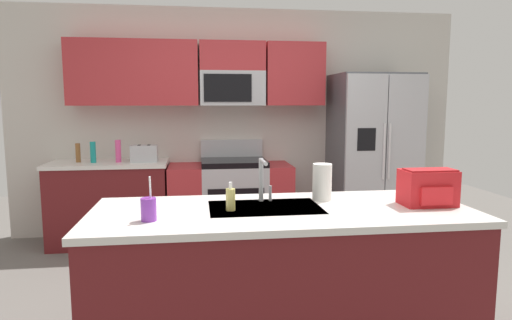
{
  "coord_description": "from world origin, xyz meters",
  "views": [
    {
      "loc": [
        -0.49,
        -3.08,
        1.54
      ],
      "look_at": [
        0.01,
        0.6,
        1.05
      ],
      "focal_mm": 31.03,
      "sensor_mm": 36.0,
      "label": 1
    }
  ],
  "objects_px": {
    "toaster": "(144,153)",
    "bottle_pink": "(118,151)",
    "bottle_teal": "(93,152)",
    "range_oven": "(231,200)",
    "paper_towel_roll": "(322,182)",
    "sink_faucet": "(263,176)",
    "backpack": "(428,187)",
    "pepper_mill": "(78,153)",
    "drink_cup_purple": "(149,209)",
    "refrigerator": "(372,156)",
    "soap_dispenser": "(231,199)"
  },
  "relations": [
    {
      "from": "bottle_pink",
      "to": "paper_towel_roll",
      "type": "bearing_deg",
      "value": -51.67
    },
    {
      "from": "range_oven",
      "to": "paper_towel_roll",
      "type": "height_order",
      "value": "paper_towel_roll"
    },
    {
      "from": "soap_dispenser",
      "to": "paper_towel_roll",
      "type": "xyz_separation_m",
      "value": [
        0.61,
        0.2,
        0.05
      ]
    },
    {
      "from": "drink_cup_purple",
      "to": "bottle_pink",
      "type": "bearing_deg",
      "value": 103.14
    },
    {
      "from": "pepper_mill",
      "to": "drink_cup_purple",
      "type": "relative_size",
      "value": 0.83
    },
    {
      "from": "range_oven",
      "to": "toaster",
      "type": "height_order",
      "value": "range_oven"
    },
    {
      "from": "bottle_teal",
      "to": "bottle_pink",
      "type": "distance_m",
      "value": 0.26
    },
    {
      "from": "bottle_teal",
      "to": "backpack",
      "type": "xyz_separation_m",
      "value": [
        2.51,
        -2.3,
        0.01
      ]
    },
    {
      "from": "toaster",
      "to": "bottle_pink",
      "type": "xyz_separation_m",
      "value": [
        -0.27,
        -0.0,
        0.03
      ]
    },
    {
      "from": "bottle_teal",
      "to": "bottle_pink",
      "type": "xyz_separation_m",
      "value": [
        0.26,
        0.0,
        0.01
      ]
    },
    {
      "from": "toaster",
      "to": "bottle_pink",
      "type": "height_order",
      "value": "bottle_pink"
    },
    {
      "from": "range_oven",
      "to": "toaster",
      "type": "distance_m",
      "value": 1.08
    },
    {
      "from": "bottle_pink",
      "to": "paper_towel_roll",
      "type": "relative_size",
      "value": 0.99
    },
    {
      "from": "sink_faucet",
      "to": "paper_towel_roll",
      "type": "relative_size",
      "value": 1.17
    },
    {
      "from": "drink_cup_purple",
      "to": "backpack",
      "type": "xyz_separation_m",
      "value": [
        1.68,
        0.14,
        0.05
      ]
    },
    {
      "from": "sink_faucet",
      "to": "drink_cup_purple",
      "type": "distance_m",
      "value": 0.78
    },
    {
      "from": "bottle_teal",
      "to": "drink_cup_purple",
      "type": "relative_size",
      "value": 0.91
    },
    {
      "from": "refrigerator",
      "to": "soap_dispenser",
      "type": "bearing_deg",
      "value": -128.65
    },
    {
      "from": "bottle_teal",
      "to": "drink_cup_purple",
      "type": "distance_m",
      "value": 2.58
    },
    {
      "from": "refrigerator",
      "to": "soap_dispenser",
      "type": "distance_m",
      "value": 2.88
    },
    {
      "from": "toaster",
      "to": "paper_towel_roll",
      "type": "xyz_separation_m",
      "value": [
        1.37,
        -2.08,
        0.03
      ]
    },
    {
      "from": "pepper_mill",
      "to": "paper_towel_roll",
      "type": "distance_m",
      "value": 2.96
    },
    {
      "from": "range_oven",
      "to": "toaster",
      "type": "bearing_deg",
      "value": -176.76
    },
    {
      "from": "refrigerator",
      "to": "sink_faucet",
      "type": "relative_size",
      "value": 6.56
    },
    {
      "from": "range_oven",
      "to": "backpack",
      "type": "xyz_separation_m",
      "value": [
        1.05,
        -2.35,
        0.57
      ]
    },
    {
      "from": "pepper_mill",
      "to": "bottle_pink",
      "type": "relative_size",
      "value": 0.85
    },
    {
      "from": "refrigerator",
      "to": "backpack",
      "type": "distance_m",
      "value": 2.36
    },
    {
      "from": "range_oven",
      "to": "refrigerator",
      "type": "bearing_deg",
      "value": -2.53
    },
    {
      "from": "sink_faucet",
      "to": "drink_cup_purple",
      "type": "xyz_separation_m",
      "value": [
        -0.68,
        -0.37,
        -0.1
      ]
    },
    {
      "from": "backpack",
      "to": "soap_dispenser",
      "type": "bearing_deg",
      "value": 178.58
    },
    {
      "from": "bottle_teal",
      "to": "paper_towel_roll",
      "type": "xyz_separation_m",
      "value": [
        1.9,
        -2.07,
        0.01
      ]
    },
    {
      "from": "backpack",
      "to": "bottle_pink",
      "type": "bearing_deg",
      "value": 134.38
    },
    {
      "from": "pepper_mill",
      "to": "backpack",
      "type": "relative_size",
      "value": 0.63
    },
    {
      "from": "refrigerator",
      "to": "paper_towel_roll",
      "type": "height_order",
      "value": "refrigerator"
    },
    {
      "from": "bottle_teal",
      "to": "sink_faucet",
      "type": "distance_m",
      "value": 2.56
    },
    {
      "from": "sink_faucet",
      "to": "drink_cup_purple",
      "type": "relative_size",
      "value": 1.15
    },
    {
      "from": "sink_faucet",
      "to": "drink_cup_purple",
      "type": "height_order",
      "value": "sink_faucet"
    },
    {
      "from": "range_oven",
      "to": "bottle_pink",
      "type": "relative_size",
      "value": 5.71
    },
    {
      "from": "toaster",
      "to": "pepper_mill",
      "type": "bearing_deg",
      "value": 175.88
    },
    {
      "from": "bottle_teal",
      "to": "backpack",
      "type": "relative_size",
      "value": 0.7
    },
    {
      "from": "refrigerator",
      "to": "bottle_pink",
      "type": "xyz_separation_m",
      "value": [
        -2.83,
        0.02,
        0.09
      ]
    },
    {
      "from": "range_oven",
      "to": "refrigerator",
      "type": "relative_size",
      "value": 0.74
    },
    {
      "from": "range_oven",
      "to": "paper_towel_roll",
      "type": "relative_size",
      "value": 5.67
    },
    {
      "from": "refrigerator",
      "to": "toaster",
      "type": "distance_m",
      "value": 2.56
    },
    {
      "from": "bottle_teal",
      "to": "bottle_pink",
      "type": "relative_size",
      "value": 0.94
    },
    {
      "from": "refrigerator",
      "to": "drink_cup_purple",
      "type": "xyz_separation_m",
      "value": [
        -2.26,
        -2.43,
        0.04
      ]
    },
    {
      "from": "toaster",
      "to": "soap_dispenser",
      "type": "relative_size",
      "value": 1.65
    },
    {
      "from": "toaster",
      "to": "bottle_teal",
      "type": "relative_size",
      "value": 1.26
    },
    {
      "from": "pepper_mill",
      "to": "toaster",
      "type": "bearing_deg",
      "value": -4.12
    },
    {
      "from": "refrigerator",
      "to": "range_oven",
      "type": "bearing_deg",
      "value": 177.47
    }
  ]
}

